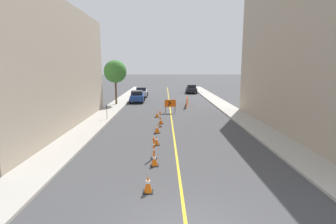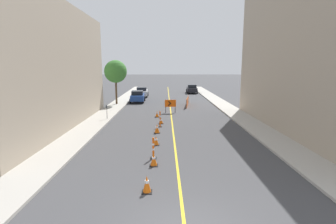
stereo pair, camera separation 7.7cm
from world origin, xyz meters
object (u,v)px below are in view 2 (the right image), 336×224
(traffic_cone_nearest, at_px, (147,184))
(parked_car_curb_far, at_px, (192,89))
(parked_car_curb_near, at_px, (138,96))
(parking_meter_near_curb, at_px, (107,109))
(traffic_cone_second, at_px, (154,160))
(parked_car_curb_mid, at_px, (142,92))
(street_tree_left_near, at_px, (116,72))
(delineator_post_rear, at_px, (160,120))
(delineator_post_front, at_px, (153,149))
(traffic_cone_fifth, at_px, (161,121))
(traffic_cone_farthest, at_px, (157,114))
(traffic_cone_third, at_px, (156,141))
(traffic_cone_fourth, at_px, (157,129))
(arrow_barricade_primary, at_px, (170,104))

(traffic_cone_nearest, bearing_deg, parked_car_curb_far, 81.68)
(parked_car_curb_near, relative_size, parking_meter_near_curb, 3.42)
(parking_meter_near_curb, bearing_deg, traffic_cone_second, -66.90)
(parked_car_curb_mid, height_order, street_tree_left_near, street_tree_left_near)
(delineator_post_rear, bearing_deg, parked_car_curb_far, 78.91)
(delineator_post_front, height_order, street_tree_left_near, street_tree_left_near)
(traffic_cone_fifth, relative_size, traffic_cone_farthest, 0.92)
(traffic_cone_third, distance_m, parked_car_curb_mid, 26.76)
(traffic_cone_fourth, relative_size, arrow_barricade_primary, 0.48)
(traffic_cone_third, height_order, delineator_post_rear, delineator_post_rear)
(traffic_cone_farthest, distance_m, delineator_post_front, 11.71)
(parked_car_curb_mid, bearing_deg, traffic_cone_third, -85.87)
(delineator_post_front, relative_size, parked_car_curb_far, 0.27)
(parked_car_curb_mid, xyz_separation_m, street_tree_left_near, (-2.46, -9.14, 3.47))
(traffic_cone_third, bearing_deg, parked_car_curb_mid, 96.92)
(traffic_cone_farthest, bearing_deg, street_tree_left_near, 123.85)
(delineator_post_front, xyz_separation_m, parked_car_curb_near, (-3.21, 22.70, 0.29))
(parked_car_curb_mid, bearing_deg, traffic_cone_farthest, -82.93)
(traffic_cone_nearest, relative_size, parking_meter_near_curb, 0.55)
(arrow_barricade_primary, distance_m, parked_car_curb_far, 21.23)
(traffic_cone_nearest, bearing_deg, delineator_post_rear, 88.50)
(traffic_cone_nearest, bearing_deg, delineator_post_front, 88.81)
(traffic_cone_farthest, bearing_deg, delineator_post_rear, -84.89)
(arrow_barricade_primary, bearing_deg, traffic_cone_fifth, -103.99)
(traffic_cone_fifth, bearing_deg, traffic_cone_farthest, 98.23)
(traffic_cone_farthest, bearing_deg, traffic_cone_fifth, -81.77)
(traffic_cone_fifth, height_order, delineator_post_rear, delineator_post_rear)
(traffic_cone_third, xyz_separation_m, parked_car_curb_near, (-3.27, 20.27, 0.51))
(delineator_post_rear, height_order, parked_car_curb_near, parked_car_curb_near)
(parked_car_curb_mid, bearing_deg, parking_meter_near_curb, -97.60)
(traffic_cone_second, bearing_deg, traffic_cone_fourth, 90.35)
(traffic_cone_second, bearing_deg, traffic_cone_farthest, 91.03)
(parked_car_curb_near, bearing_deg, street_tree_left_near, -133.23)
(traffic_cone_nearest, distance_m, traffic_cone_fifth, 12.60)
(traffic_cone_nearest, relative_size, traffic_cone_fourth, 1.04)
(delineator_post_rear, xyz_separation_m, street_tree_left_near, (-5.84, 12.38, 3.69))
(traffic_cone_second, distance_m, traffic_cone_fourth, 6.54)
(traffic_cone_fourth, distance_m, delineator_post_front, 5.47)
(traffic_cone_farthest, relative_size, delineator_post_front, 0.48)
(traffic_cone_farthest, xyz_separation_m, parked_car_curb_mid, (-3.01, 17.29, 0.52))
(traffic_cone_second, bearing_deg, parked_car_curb_near, 97.85)
(arrow_barricade_primary, bearing_deg, traffic_cone_third, -99.79)
(parked_car_curb_near, bearing_deg, traffic_cone_third, -83.76)
(traffic_cone_fourth, bearing_deg, traffic_cone_nearest, -90.67)
(traffic_cone_farthest, bearing_deg, traffic_cone_fourth, -88.26)
(parked_car_curb_far, bearing_deg, traffic_cone_second, -96.31)
(parked_car_curb_near, height_order, parking_meter_near_curb, parked_car_curb_near)
(traffic_cone_nearest, bearing_deg, street_tree_left_near, 103.14)
(arrow_barricade_primary, distance_m, street_tree_left_near, 9.55)
(traffic_cone_third, xyz_separation_m, street_tree_left_near, (-5.68, 17.43, 3.98))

